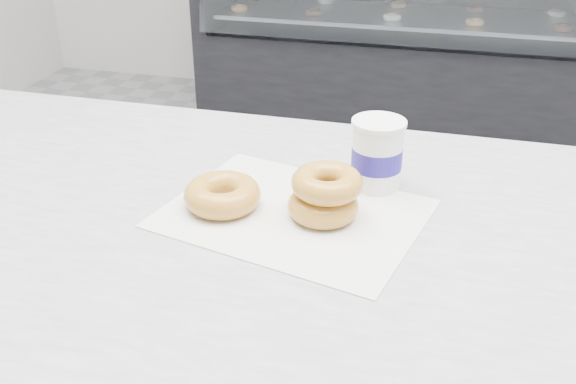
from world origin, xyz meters
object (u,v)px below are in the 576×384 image
donut_single (222,195)px  donut_stack (325,194)px  coffee_cup (377,154)px  display_case (433,34)px

donut_single → donut_stack: donut_stack is taller
coffee_cup → donut_single: bearing=-167.5°
donut_single → coffee_cup: bearing=31.1°
donut_single → donut_stack: (0.14, 0.01, 0.01)m
donut_stack → coffee_cup: size_ratio=1.29×
display_case → donut_stack: display_case is taller
donut_single → coffee_cup: coffee_cup is taller
display_case → donut_single: 2.73m
donut_stack → coffee_cup: 0.12m
donut_stack → coffee_cup: bearing=63.7°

